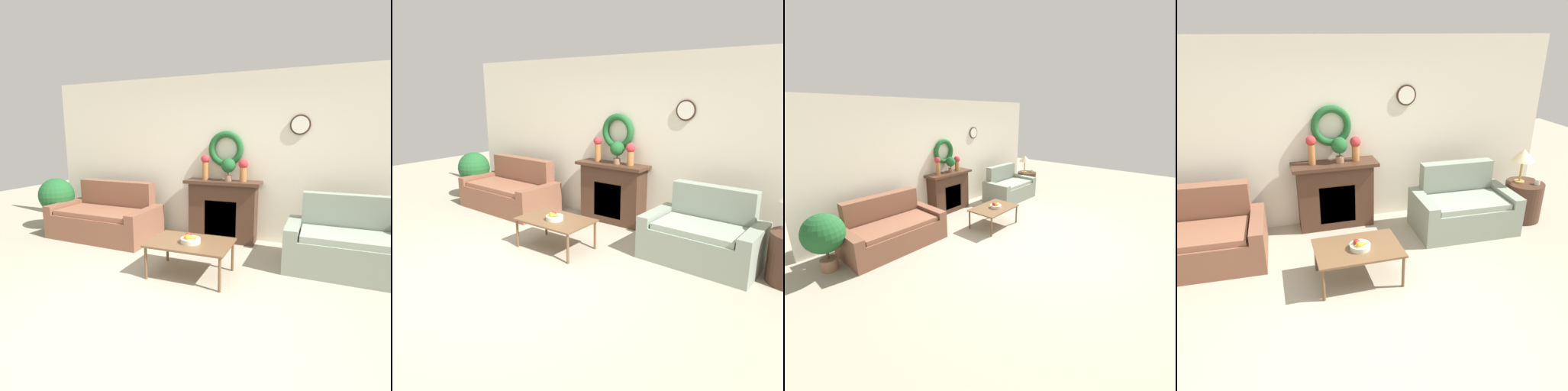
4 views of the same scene
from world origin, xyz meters
The scene contains 11 objects.
ground_plane centered at (0.00, 0.00, 0.00)m, with size 16.00×16.00×0.00m, color #9E937F.
wall_back centered at (0.00, 2.55, 1.36)m, with size 6.80×0.17×2.70m.
fireplace centered at (-0.04, 2.34, 0.51)m, with size 1.23×0.41×1.01m.
couch_left centered at (-1.98, 1.84, 0.31)m, with size 1.84×1.01×0.93m.
loveseat_right centered at (1.75, 1.74, 0.32)m, with size 1.48×0.90×0.95m.
coffee_table centered at (-0.05, 0.91, 0.39)m, with size 1.00×0.67×0.43m.
fruit_bowl centered at (-0.04, 0.87, 0.47)m, with size 0.24×0.24×0.12m.
vase_on_mantel_left centered at (-0.35, 2.35, 1.25)m, with size 0.14×0.14×0.41m.
vase_on_mantel_right centered at (0.28, 2.35, 1.21)m, with size 0.16×0.16×0.36m.
potted_plant_on_mantel centered at (0.04, 2.33, 1.24)m, with size 0.23×0.23×0.37m.
potted_plant_floor_by_couch centered at (-3.10, 1.88, 0.61)m, with size 0.63×0.63×0.96m.
Camera 2 is at (3.31, -2.83, 2.14)m, focal length 35.00 mm.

